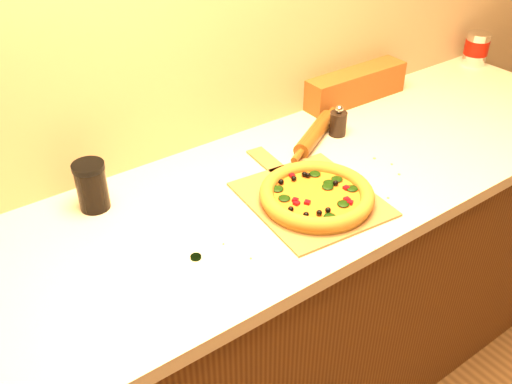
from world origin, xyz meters
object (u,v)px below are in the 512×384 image
Objects in this scene: pizza_peel at (308,196)px; pepper_grinder at (338,123)px; dark_jar at (92,186)px; rolling_pin at (315,133)px; pizza at (317,195)px; coffee_canister at (476,48)px.

pepper_grinder reaches higher than pizza_peel.
dark_jar is at bearing 153.98° from pizza_peel.
dark_jar is (-0.48, 0.29, 0.06)m from pizza_peel.
dark_jar reaches higher than rolling_pin.
pizza is 0.58m from dark_jar.
pepper_grinder is at bearing -172.39° from coffee_canister.
pizza_peel is 0.04m from pizza.
coffee_canister is at bearing 7.61° from pepper_grinder.
pizza reaches higher than pizza_peel.
dark_jar is at bearing 145.53° from pizza.
pepper_grinder is 0.80× the size of coffee_canister.
pizza_peel is 1.65× the size of pizza.
pizza is 0.93× the size of rolling_pin.
coffee_canister is at bearing 17.39° from pizza.
rolling_pin is at bearing 170.79° from pepper_grinder.
rolling_pin is 0.70m from dark_jar.
pizza is 1.20m from coffee_canister.
pizza_peel is 0.56m from dark_jar.
pizza_peel is 3.74× the size of dark_jar.
pepper_grinder is at bearing -9.21° from rolling_pin.
coffee_canister is (0.93, 0.10, 0.04)m from rolling_pin.
pepper_grinder is (0.30, 0.21, 0.04)m from pizza_peel.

